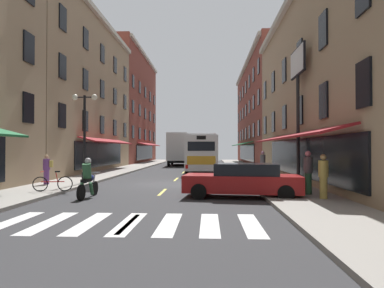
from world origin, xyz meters
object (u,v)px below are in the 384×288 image
Objects in this scene: pedestrian_far at (263,163)px; street_lamp_twin at (84,134)px; bicycle_near at (53,183)px; box_truck at (179,149)px; transit_bus at (201,153)px; pedestrian_rear at (323,176)px; sedan_mid at (184,158)px; billboard_sign at (298,81)px; motorcycle_rider at (88,181)px; sedan_near at (243,180)px; pedestrian_mid at (308,172)px; pedestrian_near at (47,169)px.

street_lamp_twin is at bearing 39.22° from pedestrian_far.
pedestrian_far is (10.67, 8.57, 0.54)m from bicycle_near.
transit_bus is at bearing -73.33° from box_truck.
pedestrian_rear is at bearing -73.95° from box_truck.
pedestrian_far is (7.47, -26.92, 0.35)m from sedan_mid.
billboard_sign reaches higher than pedestrian_rear.
billboard_sign is at bearing -66.04° from transit_bus.
sedan_mid is (-3.03, 19.11, -1.02)m from transit_bus.
box_truck is 27.44m from motorcycle_rider.
sedan_near is at bearing -26.25° from street_lamp_twin.
pedestrian_rear is at bearing -74.30° from transit_bus.
pedestrian_rear is (0.19, -1.25, -0.07)m from pedestrian_mid.
sedan_near reaches higher than sedan_mid.
pedestrian_mid is at bearing -1.65° from bicycle_near.
pedestrian_near is at bearing 38.89° from pedestrian_far.
box_truck reaches higher than bicycle_near.
street_lamp_twin reaches higher than pedestrian_far.
sedan_mid is at bearing 88.01° from motorcycle_rider.
street_lamp_twin reaches higher than pedestrian_mid.
pedestrian_rear is at bearing -125.55° from pedestrian_near.
sedan_mid is at bearing 90.10° from box_truck.
billboard_sign reaches higher than box_truck.
sedan_mid is at bearing -25.26° from pedestrian_near.
sedan_mid is 2.36× the size of pedestrian_mid.
motorcycle_rider is 2.15m from bicycle_near.
billboard_sign is 33.19m from sedan_mid.
box_truck is at bearing 100.79° from sedan_near.
pedestrian_mid is 8.90m from pedestrian_far.
sedan_mid is 32.99m from pedestrian_near.
sedan_near is at bearing -81.85° from sedan_mid.
sedan_near is 36.36m from sedan_mid.
street_lamp_twin is at bearing -78.73° from pedestrian_mid.
pedestrian_mid is at bearing -73.80° from transit_bus.
sedan_near is at bearing 3.75° from motorcycle_rider.
pedestrian_mid is (12.81, -3.20, 0.10)m from pedestrian_near.
sedan_near is at bearing -82.84° from transit_bus.
pedestrian_mid is at bearing 3.73° from motorcycle_rider.
motorcycle_rider is at bearing -103.94° from transit_bus.
billboard_sign is at bearing -69.20° from box_truck.
transit_bus is 7.14× the size of bicycle_near.
billboard_sign reaches higher than pedestrian_far.
box_truck is 1.62× the size of sedan_near.
box_truck reaches higher than pedestrian_near.
sedan_near is 2.74× the size of pedestrian_mid.
motorcycle_rider is 1.23× the size of pedestrian_rear.
street_lamp_twin is at bearing -178.85° from billboard_sign.
bicycle_near is at bearing 176.61° from sedan_near.
billboard_sign reaches higher than street_lamp_twin.
pedestrian_near is at bearing -157.33° from street_lamp_twin.
sedan_mid reaches higher than bicycle_near.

